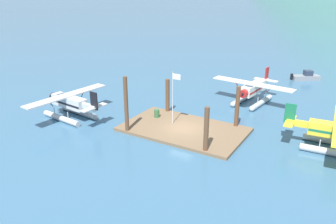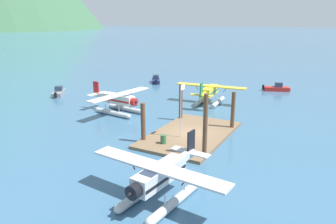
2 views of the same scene
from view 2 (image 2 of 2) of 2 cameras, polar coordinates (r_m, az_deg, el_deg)
ground_plane at (r=34.41m, az=4.07°, el=-4.23°), size 1200.00×1200.00×0.00m
dock_platform at (r=34.36m, az=4.08°, el=-4.00°), size 12.47×7.47×0.30m
piling_near_left at (r=28.13m, az=6.68°, el=-2.62°), size 0.41×0.41×5.92m
piling_near_right at (r=36.24m, az=11.55°, el=0.17°), size 0.44×0.44×4.38m
piling_far_left at (r=31.96m, az=-4.48°, el=-1.96°), size 0.47×0.47×4.11m
piling_far_right at (r=38.91m, az=2.30°, el=1.73°), size 0.43×0.43×4.57m
flagpole at (r=32.17m, az=2.39°, el=1.50°), size 0.95×0.10×5.63m
fuel_drum at (r=31.26m, az=-0.84°, el=-4.88°), size 0.62×0.62×0.88m
seaplane_cream_bow_right at (r=42.62m, az=-8.82°, el=1.84°), size 10.49×7.95×3.84m
seaplane_silver_port_aft at (r=21.99m, az=-1.53°, el=-12.01°), size 7.96×10.49×3.84m
seaplane_yellow_stbd_fwd at (r=47.49m, az=7.54°, el=3.37°), size 7.97×10.48×3.84m
boat_navy_open_east at (r=63.76m, az=-2.20°, el=5.75°), size 4.37×3.45×1.50m
boat_grey_open_north at (r=55.75m, az=-18.97°, el=3.38°), size 4.31×3.62×1.50m
boat_red_open_se at (r=59.17m, az=19.00°, el=4.07°), size 2.85×4.68×1.50m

